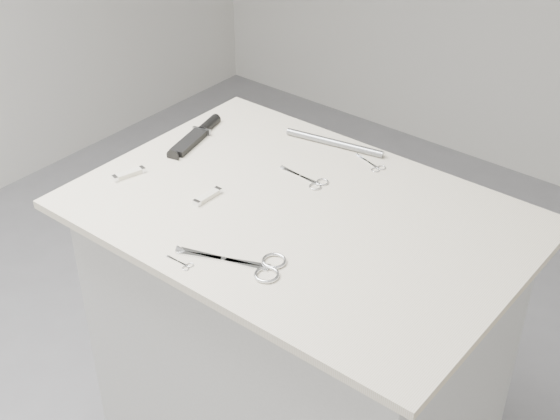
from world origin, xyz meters
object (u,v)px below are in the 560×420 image
Objects in this scene: plinth at (298,363)px; pocket_knife_a at (129,174)px; embroidery_scissors_b at (373,165)px; tiny_scissors at (182,264)px; pocket_knife_b at (208,196)px; embroidery_scissors_a at (311,181)px; large_shears at (253,265)px; sheathed_knife at (198,134)px; metal_rail at (334,143)px.

pocket_knife_a reaches higher than plinth.
embroidery_scissors_b and tiny_scissors have the same top height.
tiny_scissors is at bearing -102.61° from plinth.
pocket_knife_a is at bearing 102.43° from pocket_knife_b.
embroidery_scissors_a is at bearing -33.30° from pocket_knife_b.
large_shears is (0.05, -0.22, 0.47)m from plinth.
sheathed_knife is 2.66× the size of pocket_knife_b.
plinth is 3.97× the size of large_shears.
plinth is 3.39× the size of metal_rail.
pocket_knife_a is at bearing 149.00° from large_shears.
embroidery_scissors_a is 0.42m from tiny_scissors.
embroidery_scissors_a and tiny_scissors have the same top height.
embroidery_scissors_a is 0.36m from sheathed_knife.
large_shears is at bearing -84.64° from pocket_knife_a.
metal_rail is at bearing -73.19° from sheathed_knife.
plinth is 10.78× the size of pocket_knife_a.
embroidery_scissors_b is 0.45× the size of sheathed_knife.
pocket_knife_a is 0.52m from metal_rail.
embroidery_scissors_b is at bearing -30.03° from pocket_knife_b.
embroidery_scissors_b is at bearing -31.37° from pocket_knife_a.
embroidery_scissors_a is at bearing -103.15° from sheathed_knife.
embroidery_scissors_a is 0.62× the size of sheathed_knife.
plinth is 0.64m from sheathed_knife.
sheathed_knife is at bearing -142.47° from embroidery_scissors_b.
large_shears reaches higher than tiny_scissors.
large_shears is 0.47m from pocket_knife_a.
embroidery_scissors_b reaches higher than plinth.
embroidery_scissors_a is (-0.10, 0.33, -0.00)m from large_shears.
metal_rail is (-0.16, 0.51, 0.01)m from large_shears.
plinth is 6.83× the size of embroidery_scissors_a.
tiny_scissors is at bearing -81.22° from embroidery_scissors_b.
embroidery_scissors_b is 0.36× the size of metal_rail.
tiny_scissors is 0.24× the size of metal_rail.
metal_rail is at bearing 92.73° from tiny_scissors.
pocket_knife_b reaches higher than large_shears.
pocket_knife_b reaches higher than plinth.
metal_rail reaches higher than plinth.
metal_rail is (-0.11, 0.29, 0.48)m from plinth.
sheathed_knife is at bearing 123.95° from large_shears.
large_shears reaches higher than embroidery_scissors_b.
plinth is at bearing -68.43° from metal_rail.
sheathed_knife is (-0.44, -0.16, 0.01)m from embroidery_scissors_b.
large_shears is 0.85× the size of metal_rail.
embroidery_scissors_a is 0.44m from pocket_knife_a.
pocket_knife_b is at bearing -120.66° from embroidery_scissors_a.
tiny_scissors is 0.25m from pocket_knife_b.
sheathed_knife is at bearing 48.51° from pocket_knife_b.
pocket_knife_a is 1.04× the size of pocket_knife_b.
plinth is at bearing -118.77° from sheathed_knife.
embroidery_scissors_b is at bearing 67.40° from embroidery_scissors_a.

